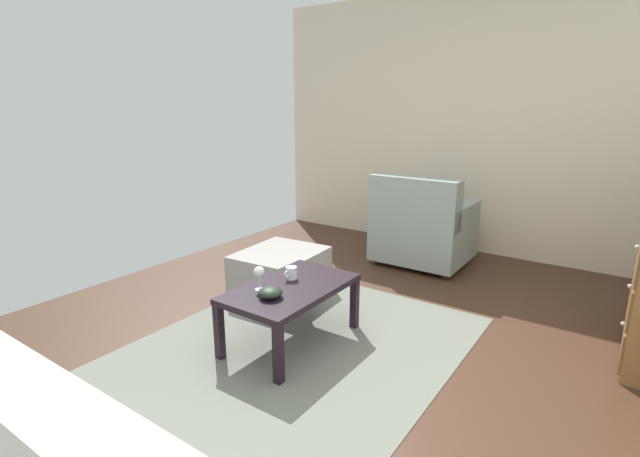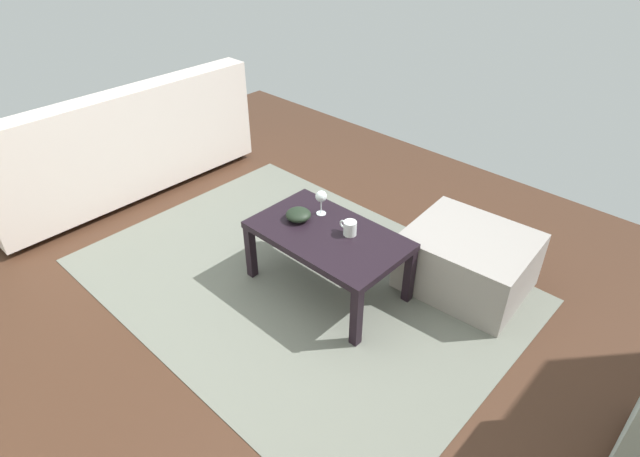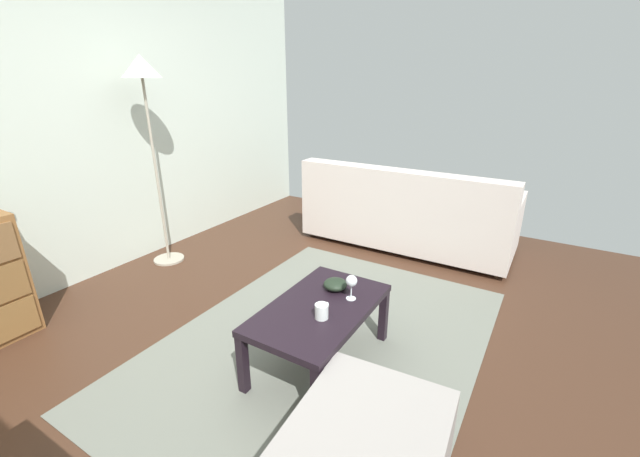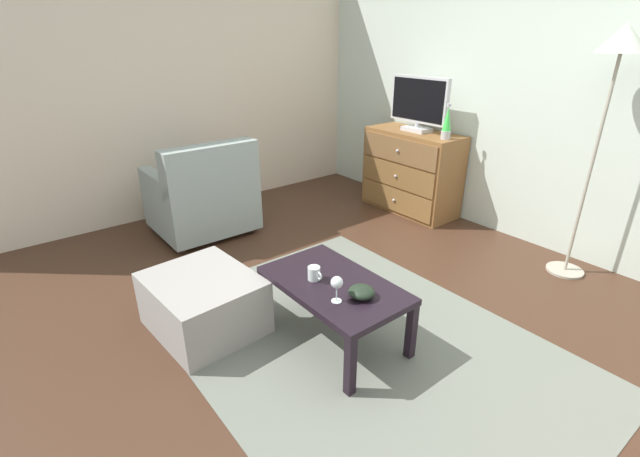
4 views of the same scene
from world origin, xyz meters
The scene contains 14 objects.
ground_plane centered at (0.00, 0.00, -0.03)m, with size 5.98×4.68×0.05m, color #41281B.
wall_accent_rear centered at (0.00, 2.10, 1.34)m, with size 5.98×0.12×2.69m, color silver.
wall_plain_left centered at (-2.75, 0.00, 1.34)m, with size 0.12×4.68×2.69m, color beige.
area_rug centered at (0.20, -0.20, 0.00)m, with size 2.60×1.90×0.01m, color slate.
dresser centered at (-1.18, 1.79, 0.43)m, with size 1.02×0.49×0.85m.
tv centered at (-1.18, 1.81, 1.13)m, with size 0.69×0.18×0.54m.
lava_lamp centered at (-0.77, 1.74, 1.00)m, with size 0.09×0.09×0.33m.
coffee_table centered at (0.02, -0.28, 0.35)m, with size 0.90×0.54×0.41m.
wine_glass centered at (0.19, -0.40, 0.52)m, with size 0.07×0.07×0.16m.
mug centered at (-0.08, -0.36, 0.45)m, with size 0.11×0.08×0.08m.
bowl_decorative centered at (0.24, -0.26, 0.44)m, with size 0.15×0.15×0.07m, color black.
armchair centered at (-1.98, -0.21, 0.36)m, with size 0.80×0.86×0.90m.
ottoman centered at (-0.58, -0.87, 0.19)m, with size 0.70×0.60×0.37m, color gray.
standing_lamp centered at (0.54, 1.74, 1.58)m, with size 0.32×0.32×1.84m.
Camera 4 is at (1.77, -1.77, 1.79)m, focal length 24.85 mm.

